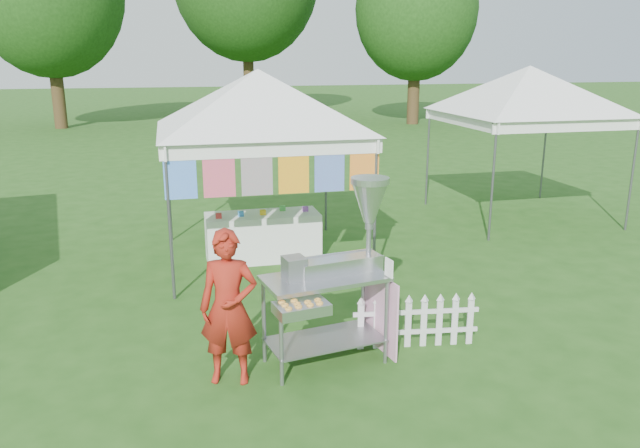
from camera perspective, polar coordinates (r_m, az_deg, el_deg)
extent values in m
plane|color=#224D16|center=(7.00, -0.90, -12.04)|extent=(120.00, 120.00, 0.00)
cylinder|color=#59595E|center=(8.43, -13.57, -0.02)|extent=(0.04, 0.04, 2.10)
cylinder|color=#59595E|center=(8.88, 5.05, 1.12)|extent=(0.04, 0.04, 2.10)
cylinder|color=#59595E|center=(11.20, -13.71, 3.70)|extent=(0.04, 0.04, 2.10)
cylinder|color=#59595E|center=(11.54, 0.55, 4.47)|extent=(0.04, 0.04, 2.10)
cube|color=white|center=(8.35, -4.14, 6.89)|extent=(3.00, 0.03, 0.22)
cube|color=white|center=(11.14, -6.63, 8.92)|extent=(3.00, 0.03, 0.22)
pyramid|color=white|center=(9.67, -5.71, 13.94)|extent=(4.24, 4.24, 0.90)
cylinder|color=#59595E|center=(8.34, -4.15, 7.43)|extent=(3.00, 0.03, 0.03)
cube|color=blue|center=(8.28, -12.69, 4.59)|extent=(0.42, 0.01, 0.70)
cube|color=#C1189B|center=(8.31, -9.23, 4.80)|extent=(0.42, 0.01, 0.70)
cube|color=teal|center=(8.36, -5.80, 4.98)|extent=(0.42, 0.01, 0.70)
cube|color=#EB461A|center=(8.44, -2.43, 5.14)|extent=(0.42, 0.01, 0.70)
cube|color=purple|center=(8.55, 0.88, 5.29)|extent=(0.42, 0.01, 0.70)
cube|color=red|center=(8.69, 4.08, 5.41)|extent=(0.42, 0.01, 0.70)
cylinder|color=#59595E|center=(11.29, 15.50, 3.67)|extent=(0.04, 0.04, 2.10)
cylinder|color=#59595E|center=(12.90, 26.64, 4.00)|extent=(0.04, 0.04, 2.10)
cylinder|color=#59595E|center=(13.80, 9.82, 6.03)|extent=(0.04, 0.04, 2.10)
cylinder|color=#59595E|center=(15.14, 19.80, 6.16)|extent=(0.04, 0.04, 2.10)
cube|color=white|center=(11.90, 21.89, 8.34)|extent=(3.00, 0.03, 0.22)
cube|color=white|center=(14.30, 15.31, 9.88)|extent=(3.00, 0.03, 0.22)
pyramid|color=white|center=(13.03, 18.68, 13.56)|extent=(4.24, 4.24, 0.90)
cylinder|color=#59595E|center=(11.90, 21.93, 8.73)|extent=(3.00, 0.03, 0.03)
cylinder|color=#382714|center=(30.45, -22.92, 11.78)|extent=(0.56, 0.56, 3.96)
cylinder|color=#382714|center=(34.36, -6.56, 13.85)|extent=(0.56, 0.56, 4.84)
cylinder|color=#382714|center=(30.32, 8.57, 12.36)|extent=(0.56, 0.56, 3.52)
ellipsoid|color=#255718|center=(30.35, 8.83, 18.85)|extent=(5.60, 5.60, 6.44)
cylinder|color=gray|center=(6.26, -3.55, -10.65)|extent=(0.05, 0.05, 0.96)
cylinder|color=gray|center=(6.71, 6.08, -8.84)|extent=(0.05, 0.05, 0.96)
cylinder|color=gray|center=(6.72, -5.16, -8.78)|extent=(0.05, 0.05, 0.96)
cylinder|color=gray|center=(7.14, 3.93, -7.25)|extent=(0.05, 0.05, 0.96)
cube|color=gray|center=(6.77, 0.45, -10.50)|extent=(1.30, 0.81, 0.02)
cube|color=#B7B7BC|center=(6.50, 0.46, -4.99)|extent=(1.37, 0.85, 0.04)
cube|color=#B7B7BC|center=(6.59, 1.81, -3.78)|extent=(0.94, 0.42, 0.16)
cube|color=gray|center=(6.38, -2.36, -4.06)|extent=(0.25, 0.27, 0.23)
cylinder|color=gray|center=(6.62, 4.51, -0.28)|extent=(0.06, 0.06, 0.96)
cone|color=#B7B7BC|center=(6.56, 4.55, 1.97)|extent=(0.44, 0.44, 0.43)
cylinder|color=#B7B7BC|center=(6.51, 4.60, 3.98)|extent=(0.47, 0.47, 0.06)
cube|color=#B7B7BC|center=(6.04, -1.69, -7.72)|extent=(0.56, 0.40, 0.11)
cube|color=pink|center=(6.95, 5.41, -7.94)|extent=(0.16, 0.79, 0.86)
cube|color=white|center=(6.46, 6.33, -4.01)|extent=(0.04, 0.15, 0.19)
imported|color=maroon|center=(6.27, -8.34, -7.57)|extent=(0.65, 0.51, 1.59)
cube|color=silver|center=(7.06, 3.74, -9.29)|extent=(0.07, 0.03, 0.56)
cube|color=silver|center=(7.09, 5.20, -9.21)|extent=(0.07, 0.03, 0.56)
cube|color=silver|center=(7.13, 6.63, -9.12)|extent=(0.07, 0.03, 0.56)
cube|color=silver|center=(7.17, 8.05, -9.03)|extent=(0.07, 0.03, 0.56)
cube|color=silver|center=(7.21, 9.46, -8.93)|extent=(0.07, 0.03, 0.56)
cube|color=silver|center=(7.26, 10.84, -8.83)|extent=(0.07, 0.03, 0.56)
cube|color=silver|center=(7.31, 12.21, -8.73)|extent=(0.07, 0.03, 0.56)
cube|color=silver|center=(7.37, 13.55, -8.62)|extent=(0.07, 0.03, 0.56)
cube|color=silver|center=(7.23, 8.73, -9.71)|extent=(1.43, 0.21, 0.05)
cube|color=silver|center=(7.13, 8.80, -7.96)|extent=(1.43, 0.21, 0.05)
cube|color=white|center=(10.07, -5.24, -1.14)|extent=(1.80, 0.70, 0.75)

